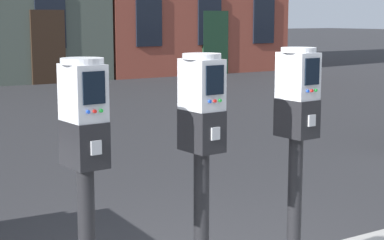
% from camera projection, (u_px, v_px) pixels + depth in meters
% --- Properties ---
extents(parking_meter_near_kerb, '(0.23, 0.26, 1.55)m').
position_uv_depth(parking_meter_near_kerb, '(85.00, 154.00, 3.26)').
color(parking_meter_near_kerb, black).
rests_on(parking_meter_near_kerb, sidewalk_slab).
extents(parking_meter_twin_adjacent, '(0.23, 0.26, 1.56)m').
position_uv_depth(parking_meter_twin_adjacent, '(202.00, 139.00, 3.64)').
color(parking_meter_twin_adjacent, black).
rests_on(parking_meter_twin_adjacent, sidewalk_slab).
extents(parking_meter_end_of_row, '(0.23, 0.26, 1.57)m').
position_uv_depth(parking_meter_end_of_row, '(297.00, 126.00, 4.02)').
color(parking_meter_end_of_row, black).
rests_on(parking_meter_end_of_row, sidewalk_slab).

